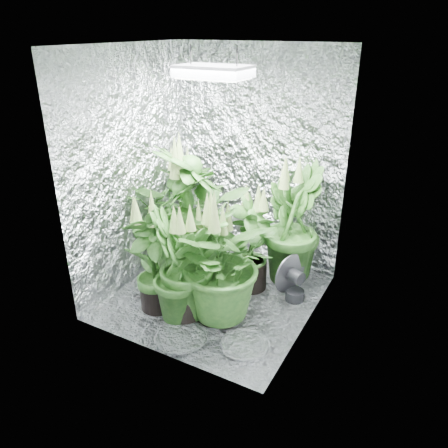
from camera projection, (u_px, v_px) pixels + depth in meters
ground at (215, 296)px, 3.73m from camera, size 1.60×1.60×0.00m
walls at (214, 186)px, 3.32m from camera, size 1.62×1.62×2.00m
ceiling at (213, 44)px, 2.90m from camera, size 1.60×1.60×0.01m
grow_lamp at (213, 72)px, 2.98m from camera, size 0.50×0.30×0.22m
plant_a at (179, 212)px, 4.06m from camera, size 1.20×1.20×1.13m
plant_b at (251, 244)px, 3.70m from camera, size 0.58×0.58×0.95m
plant_c at (293, 226)px, 3.78m from camera, size 0.63×0.63×1.15m
plant_d at (189, 223)px, 3.59m from camera, size 0.98×0.98×1.34m
plant_e at (215, 262)px, 3.27m from camera, size 0.95×0.95×1.06m
plant_f at (155, 258)px, 3.41m from camera, size 0.67×0.67×1.00m
plant_g at (182, 267)px, 3.24m from camera, size 0.55×0.55×1.02m
plant_h at (214, 257)px, 3.54m from camera, size 0.63×0.63×0.90m
circulation_fan at (293, 281)px, 3.64m from camera, size 0.22×0.33×0.40m
plant_label at (187, 291)px, 3.27m from camera, size 0.06×0.04×0.08m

